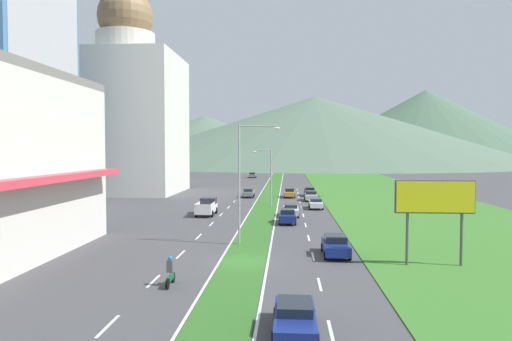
{
  "coord_description": "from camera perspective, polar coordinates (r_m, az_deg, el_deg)",
  "views": [
    {
      "loc": [
        3.14,
        -33.52,
        8.17
      ],
      "look_at": [
        -1.05,
        29.33,
        5.29
      ],
      "focal_mm": 33.24,
      "sensor_mm": 36.0,
      "label": 1
    }
  ],
  "objects": [
    {
      "name": "grass_median",
      "position": [
        93.93,
        1.88,
        -2.36
      ],
      "size": [
        3.2,
        240.0,
        0.06
      ],
      "primitive_type": "cube",
      "color": "#2D6023",
      "rests_on": "ground_plane"
    },
    {
      "name": "car_8",
      "position": [
        52.3,
        3.81,
        -5.5
      ],
      "size": [
        1.89,
        4.21,
        1.55
      ],
      "rotation": [
        0.0,
        0.0,
        -1.57
      ],
      "color": "navy",
      "rests_on": "ground_plane"
    },
    {
      "name": "lane_dash_right_3",
      "position": [
        36.79,
        6.88,
        -10.22
      ],
      "size": [
        0.16,
        2.8,
        0.01
      ],
      "primitive_type": "cube",
      "color": "silver",
      "rests_on": "ground_plane"
    },
    {
      "name": "car_5",
      "position": [
        57.75,
        4.22,
        -4.78
      ],
      "size": [
        1.94,
        4.48,
        1.42
      ],
      "rotation": [
        0.0,
        0.0,
        -1.57
      ],
      "color": "silver",
      "rests_on": "ground_plane"
    },
    {
      "name": "lane_dash_left_10",
      "position": [
        88.63,
        -1.54,
        -2.67
      ],
      "size": [
        0.16,
        2.8,
        0.01
      ],
      "primitive_type": "cube",
      "color": "silver",
      "rests_on": "ground_plane"
    },
    {
      "name": "car_7",
      "position": [
        134.04,
        -0.42,
        -0.55
      ],
      "size": [
        1.92,
        4.37,
        1.52
      ],
      "rotation": [
        0.0,
        0.0,
        1.57
      ],
      "color": "slate",
      "rests_on": "ground_plane"
    },
    {
      "name": "lane_dash_right_7",
      "position": [
        66.1,
        5.5,
        -4.49
      ],
      "size": [
        0.16,
        2.8,
        0.01
      ],
      "primitive_type": "cube",
      "color": "silver",
      "rests_on": "ground_plane"
    },
    {
      "name": "lane_dash_left_11",
      "position": [
        96.0,
        -1.13,
        -2.26
      ],
      "size": [
        0.16,
        2.8,
        0.01
      ],
      "primitive_type": "cube",
      "color": "silver",
      "rests_on": "ground_plane"
    },
    {
      "name": "hill_far_center",
      "position": [
        276.41,
        7.1,
        4.88
      ],
      "size": [
        238.56,
        238.56,
        38.39
      ],
      "primitive_type": "cone",
      "color": "#516B56",
      "rests_on": "ground_plane"
    },
    {
      "name": "lane_dash_right_4",
      "position": [
        44.06,
        6.35,
        -8.07
      ],
      "size": [
        0.16,
        2.8,
        0.01
      ],
      "primitive_type": "cube",
      "color": "silver",
      "rests_on": "ground_plane"
    },
    {
      "name": "lane_dash_left_2",
      "position": [
        30.67,
        -12.24,
        -12.88
      ],
      "size": [
        0.16,
        2.8,
        0.01
      ],
      "primitive_type": "cube",
      "color": "silver",
      "rests_on": "ground_plane"
    },
    {
      "name": "lane_dash_left_7",
      "position": [
        66.58,
        -3.34,
        -4.43
      ],
      "size": [
        0.16,
        2.8,
        0.01
      ],
      "primitive_type": "cube",
      "color": "silver",
      "rests_on": "ground_plane"
    },
    {
      "name": "lane_dash_right_8",
      "position": [
        73.48,
        5.33,
        -3.77
      ],
      "size": [
        0.16,
        2.8,
        0.01
      ],
      "primitive_type": "cube",
      "color": "silver",
      "rests_on": "ground_plane"
    },
    {
      "name": "lane_dash_left_1",
      "position": [
        23.95,
        -17.4,
        -17.43
      ],
      "size": [
        0.16,
        2.8,
        0.01
      ],
      "primitive_type": "cube",
      "color": "silver",
      "rests_on": "ground_plane"
    },
    {
      "name": "lane_dash_right_5",
      "position": [
        51.38,
        5.99,
        -6.54
      ],
      "size": [
        0.16,
        2.8,
        0.01
      ],
      "primitive_type": "cube",
      "color": "silver",
      "rests_on": "ground_plane"
    },
    {
      "name": "car_0",
      "position": [
        80.19,
        -0.91,
        -2.7
      ],
      "size": [
        1.87,
        4.56,
        1.43
      ],
      "rotation": [
        0.0,
        0.0,
        1.57
      ],
      "color": "slate",
      "rests_on": "ground_plane"
    },
    {
      "name": "street_lamp_near",
      "position": [
        40.19,
        -1.5,
        -0.61
      ],
      "size": [
        3.56,
        0.32,
        10.25
      ],
      "color": "#99999E",
      "rests_on": "ground_plane"
    },
    {
      "name": "lane_dash_right_9",
      "position": [
        80.87,
        5.19,
        -3.19
      ],
      "size": [
        0.16,
        2.8,
        0.01
      ],
      "primitive_type": "cube",
      "color": "silver",
      "rests_on": "ground_plane"
    },
    {
      "name": "lane_dash_left_6",
      "position": [
        59.27,
        -4.24,
        -5.31
      ],
      "size": [
        0.16,
        2.8,
        0.01
      ],
      "primitive_type": "cube",
      "color": "silver",
      "rests_on": "ground_plane"
    },
    {
      "name": "grass_verge_right",
      "position": [
        95.48,
        14.35,
        -2.36
      ],
      "size": [
        24.0,
        240.0,
        0.06
      ],
      "primitive_type": "cube",
      "color": "#387028",
      "rests_on": "ground_plane"
    },
    {
      "name": "lane_dash_left_9",
      "position": [
        81.26,
        -2.03,
        -3.15
      ],
      "size": [
        0.16,
        2.8,
        0.01
      ],
      "primitive_type": "cube",
      "color": "silver",
      "rests_on": "ground_plane"
    },
    {
      "name": "lane_dash_right_1",
      "position": [
        22.57,
        9.0,
        -18.61
      ],
      "size": [
        0.16,
        2.8,
        0.01
      ],
      "primitive_type": "cube",
      "color": "silver",
      "rests_on": "ground_plane"
    },
    {
      "name": "hill_far_right",
      "position": [
        306.61,
        19.71,
        5.04
      ],
      "size": [
        163.17,
        163.17,
        43.94
      ],
      "primitive_type": "cone",
      "color": "#47664C",
      "rests_on": "ground_plane"
    },
    {
      "name": "edge_line_median_left",
      "position": [
        94.0,
        0.82,
        -2.37
      ],
      "size": [
        0.16,
        240.0,
        0.01
      ],
      "primitive_type": "cube",
      "color": "silver",
      "rests_on": "ground_plane"
    },
    {
      "name": "lane_dash_right_11",
      "position": [
        95.67,
        4.98,
        -2.29
      ],
      "size": [
        0.16,
        2.8,
        0.01
      ],
      "primitive_type": "cube",
      "color": "silver",
      "rests_on": "ground_plane"
    },
    {
      "name": "lane_dash_left_4",
      "position": [
        44.79,
        -6.92,
        -7.9
      ],
      "size": [
        0.16,
        2.8,
        0.01
      ],
      "primitive_type": "cube",
      "color": "silver",
      "rests_on": "ground_plane"
    },
    {
      "name": "car_1",
      "position": [
        82.92,
        6.48,
        -2.52
      ],
      "size": [
        1.91,
        4.47,
        1.5
      ],
      "rotation": [
        0.0,
        0.0,
        -1.57
      ],
      "color": "black",
      "rests_on": "ground_plane"
    },
    {
      "name": "car_2",
      "position": [
        79.98,
        4.07,
        -2.7
      ],
      "size": [
        1.86,
        4.21,
        1.53
      ],
      "rotation": [
        0.0,
        0.0,
        -1.57
      ],
      "color": "#C6842D",
      "rests_on": "ground_plane"
    },
    {
      "name": "motorcycle_rider",
      "position": [
        29.3,
        -10.27,
        -12.1
      ],
      "size": [
        0.36,
        2.0,
        1.8
      ],
      "rotation": [
        0.0,
        0.0,
        1.57
      ],
      "color": "black",
      "rests_on": "ground_plane"
    },
    {
      "name": "lane_dash_right_10",
      "position": [
        88.27,
        5.07,
        -2.7
      ],
      "size": [
        0.16,
        2.8,
        0.01
      ],
      "primitive_type": "cube",
      "color": "silver",
      "rests_on": "ground_plane"
    },
    {
      "name": "lane_dash_left_8",
      "position": [
        73.91,
        -2.62,
        -3.73
      ],
      "size": [
        0.16,
        2.8,
        0.01
      ],
      "primitive_type": "cube",
      "color": "silver",
      "rests_on": "ground_plane"
    },
    {
      "name": "billboard_roadside",
      "position": [
        35.08,
        20.74,
        -3.46
      ],
      "size": [
        5.48,
        0.28,
        6.0
      ],
      "color": "#4C4C51",
      "rests_on": "ground_plane"
    },
    {
      "name": "midrise_colored",
      "position": [
        121.15,
        -13.0,
        4.05
      ],
      "size": [
        15.09,
        15.09,
        22.7
      ],
      "primitive_type": "cube",
      "color": "#9E9384",
      "rests_on": "ground_plane"
    },
    {
      "name": "street_lamp_mid",
      "position": [
        66.54,
        1.54,
        -0.37
      ],
      "size": [
        2.71,
        0.28,
        8.1
      ],
      "color": "#99999E",
      "rests_on": "ground_plane"
    },
    {
      "name": "ground_plane",
      "position": [
        34.64,
        -1.53,
        -11.02
      ],
      "size": [
        600.0,
        600.0,
        0.0
      ],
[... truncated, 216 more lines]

